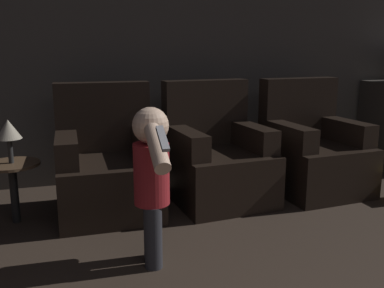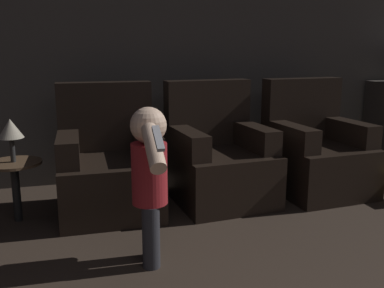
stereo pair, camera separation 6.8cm
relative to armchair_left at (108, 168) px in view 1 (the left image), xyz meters
The scene contains 7 objects.
wall_back 1.46m from the armchair_left, 46.88° to the left, with size 8.40×0.05×2.60m.
armchair_left is the anchor object (origin of this frame).
armchair_middle 0.92m from the armchair_left, ahead, with size 0.83×0.86×1.00m.
armchair_right 1.84m from the armchair_left, ahead, with size 0.82×0.86×1.00m.
person_toddler 1.01m from the armchair_left, 80.42° to the right, with size 0.21×0.64×0.95m.
side_table 0.70m from the armchair_left, behind, with size 0.40×0.40×0.46m.
lamp 0.78m from the armchair_left, behind, with size 0.18×0.18×0.32m.
Camera 1 is at (-1.04, 0.39, 1.26)m, focal length 40.00 mm.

